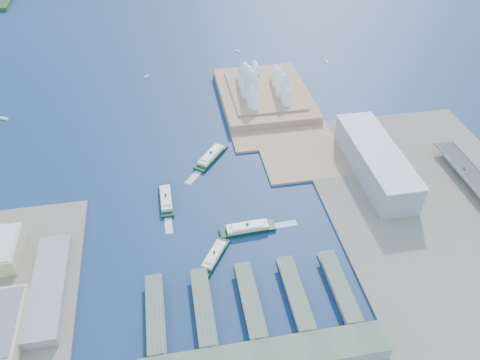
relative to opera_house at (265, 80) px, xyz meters
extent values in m
plane|color=#10274D|center=(-105.00, -280.00, -32.00)|extent=(3000.00, 3000.00, 0.00)
cube|color=#79705D|center=(135.00, -330.00, -30.50)|extent=(240.00, 500.00, 3.00)
cube|color=tan|center=(2.50, -20.00, -30.50)|extent=(135.00, 220.00, 3.00)
cube|color=#939398|center=(90.00, -200.00, -11.50)|extent=(45.00, 155.00, 35.00)
cube|color=gray|center=(-90.00, -415.00, -23.00)|extent=(200.00, 28.00, 12.00)
imported|color=slate|center=(191.00, -226.24, -16.56)|extent=(1.65, 4.07, 1.18)
camera|label=1|loc=(-144.14, -602.71, 324.62)|focal=35.00mm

